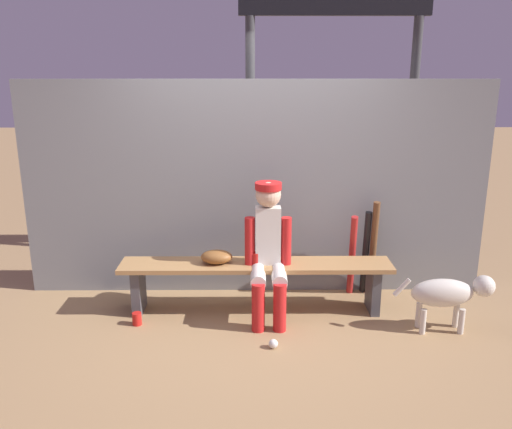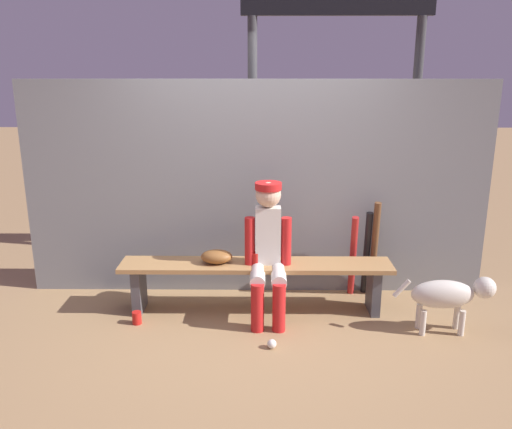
{
  "view_description": "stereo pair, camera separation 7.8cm",
  "coord_description": "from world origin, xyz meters",
  "px_view_note": "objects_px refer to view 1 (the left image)",
  "views": [
    {
      "loc": [
        -0.03,
        -4.44,
        2.15
      ],
      "look_at": [
        0.0,
        0.0,
        0.91
      ],
      "focal_mm": 37.27,
      "sensor_mm": 36.0,
      "label": 1
    },
    {
      "loc": [
        0.04,
        -4.44,
        2.15
      ],
      "look_at": [
        0.0,
        0.0,
        0.91
      ],
      "focal_mm": 37.27,
      "sensor_mm": 36.0,
      "label": 2
    }
  ],
  "objects_px": {
    "scoreboard": "(341,9)",
    "baseball": "(273,344)",
    "cup_on_ground": "(137,319)",
    "cup_on_bench": "(256,258)",
    "bat_wood_dark": "(373,249)",
    "dog": "(449,293)",
    "player_seated": "(268,247)",
    "dugout_bench": "(256,274)",
    "bat_aluminum_black": "(366,253)",
    "baseball_glove": "(217,257)",
    "bat_aluminum_red": "(352,256)"
  },
  "relations": [
    {
      "from": "scoreboard",
      "to": "baseball",
      "type": "bearing_deg",
      "value": -110.33
    },
    {
      "from": "cup_on_ground",
      "to": "cup_on_bench",
      "type": "bearing_deg",
      "value": 13.2
    },
    {
      "from": "bat_wood_dark",
      "to": "baseball",
      "type": "bearing_deg",
      "value": -134.28
    },
    {
      "from": "bat_wood_dark",
      "to": "dog",
      "type": "bearing_deg",
      "value": -56.45
    },
    {
      "from": "player_seated",
      "to": "bat_wood_dark",
      "type": "distance_m",
      "value": 1.12
    },
    {
      "from": "bat_wood_dark",
      "to": "cup_on_ground",
      "type": "xyz_separation_m",
      "value": [
        -2.15,
        -0.61,
        -0.42
      ]
    },
    {
      "from": "cup_on_ground",
      "to": "dugout_bench",
      "type": "bearing_deg",
      "value": 14.69
    },
    {
      "from": "bat_aluminum_black",
      "to": "cup_on_bench",
      "type": "height_order",
      "value": "bat_aluminum_black"
    },
    {
      "from": "player_seated",
      "to": "dugout_bench",
      "type": "bearing_deg",
      "value": 133.86
    },
    {
      "from": "dugout_bench",
      "to": "baseball_glove",
      "type": "bearing_deg",
      "value": 180.0
    },
    {
      "from": "player_seated",
      "to": "baseball_glove",
      "type": "distance_m",
      "value": 0.49
    },
    {
      "from": "bat_aluminum_red",
      "to": "dog",
      "type": "xyz_separation_m",
      "value": [
        0.68,
        -0.71,
        -0.08
      ]
    },
    {
      "from": "baseball",
      "to": "scoreboard",
      "type": "distance_m",
      "value": 3.42
    },
    {
      "from": "baseball",
      "to": "cup_on_ground",
      "type": "xyz_separation_m",
      "value": [
        -1.16,
        0.4,
        0.02
      ]
    },
    {
      "from": "bat_aluminum_red",
      "to": "scoreboard",
      "type": "height_order",
      "value": "scoreboard"
    },
    {
      "from": "player_seated",
      "to": "cup_on_ground",
      "type": "bearing_deg",
      "value": -171.97
    },
    {
      "from": "dugout_bench",
      "to": "bat_aluminum_red",
      "type": "bearing_deg",
      "value": 19.35
    },
    {
      "from": "dugout_bench",
      "to": "bat_aluminum_black",
      "type": "distance_m",
      "value": 1.12
    },
    {
      "from": "bat_wood_dark",
      "to": "dog",
      "type": "distance_m",
      "value": 0.88
    },
    {
      "from": "player_seated",
      "to": "cup_on_bench",
      "type": "height_order",
      "value": "player_seated"
    },
    {
      "from": "baseball",
      "to": "cup_on_bench",
      "type": "distance_m",
      "value": 0.81
    },
    {
      "from": "bat_aluminum_red",
      "to": "dog",
      "type": "relative_size",
      "value": 0.98
    },
    {
      "from": "baseball",
      "to": "scoreboard",
      "type": "height_order",
      "value": "scoreboard"
    },
    {
      "from": "bat_aluminum_black",
      "to": "cup_on_bench",
      "type": "bearing_deg",
      "value": -159.3
    },
    {
      "from": "bat_aluminum_red",
      "to": "player_seated",
      "type": "bearing_deg",
      "value": -152.0
    },
    {
      "from": "bat_wood_dark",
      "to": "bat_aluminum_black",
      "type": "bearing_deg",
      "value": 152.75
    },
    {
      "from": "bat_wood_dark",
      "to": "dog",
      "type": "relative_size",
      "value": 1.12
    },
    {
      "from": "bat_aluminum_black",
      "to": "cup_on_ground",
      "type": "relative_size",
      "value": 7.7
    },
    {
      "from": "bat_aluminum_red",
      "to": "cup_on_bench",
      "type": "distance_m",
      "value": 0.99
    },
    {
      "from": "dog",
      "to": "bat_aluminum_red",
      "type": "bearing_deg",
      "value": 133.91
    },
    {
      "from": "bat_wood_dark",
      "to": "bat_aluminum_red",
      "type": "bearing_deg",
      "value": -175.25
    },
    {
      "from": "player_seated",
      "to": "baseball",
      "type": "bearing_deg",
      "value": -87.32
    },
    {
      "from": "scoreboard",
      "to": "cup_on_ground",
      "type": "bearing_deg",
      "value": -140.07
    },
    {
      "from": "bat_aluminum_black",
      "to": "scoreboard",
      "type": "height_order",
      "value": "scoreboard"
    },
    {
      "from": "baseball",
      "to": "dugout_bench",
      "type": "bearing_deg",
      "value": 101.08
    },
    {
      "from": "dugout_bench",
      "to": "player_seated",
      "type": "height_order",
      "value": "player_seated"
    },
    {
      "from": "cup_on_ground",
      "to": "dog",
      "type": "distance_m",
      "value": 2.65
    },
    {
      "from": "bat_wood_dark",
      "to": "cup_on_bench",
      "type": "relative_size",
      "value": 8.62
    },
    {
      "from": "scoreboard",
      "to": "dog",
      "type": "distance_m",
      "value": 3.01
    },
    {
      "from": "player_seated",
      "to": "bat_wood_dark",
      "type": "height_order",
      "value": "player_seated"
    },
    {
      "from": "baseball_glove",
      "to": "bat_wood_dark",
      "type": "xyz_separation_m",
      "value": [
        1.47,
        0.34,
        -0.05
      ]
    },
    {
      "from": "baseball_glove",
      "to": "cup_on_ground",
      "type": "xyz_separation_m",
      "value": [
        -0.68,
        -0.27,
        -0.47
      ]
    },
    {
      "from": "dugout_bench",
      "to": "cup_on_bench",
      "type": "xyz_separation_m",
      "value": [
        -0.0,
        -0.03,
        0.16
      ]
    },
    {
      "from": "bat_aluminum_red",
      "to": "baseball",
      "type": "distance_m",
      "value": 1.32
    },
    {
      "from": "bat_wood_dark",
      "to": "cup_on_bench",
      "type": "distance_m",
      "value": 1.18
    },
    {
      "from": "player_seated",
      "to": "scoreboard",
      "type": "height_order",
      "value": "scoreboard"
    },
    {
      "from": "bat_aluminum_black",
      "to": "player_seated",
      "type": "bearing_deg",
      "value": -153.18
    },
    {
      "from": "scoreboard",
      "to": "baseball_glove",
      "type": "bearing_deg",
      "value": -132.77
    },
    {
      "from": "baseball",
      "to": "bat_aluminum_red",
      "type": "bearing_deg",
      "value": 51.7
    },
    {
      "from": "bat_aluminum_black",
      "to": "cup_on_bench",
      "type": "xyz_separation_m",
      "value": [
        -1.06,
        -0.4,
        0.09
      ]
    }
  ]
}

